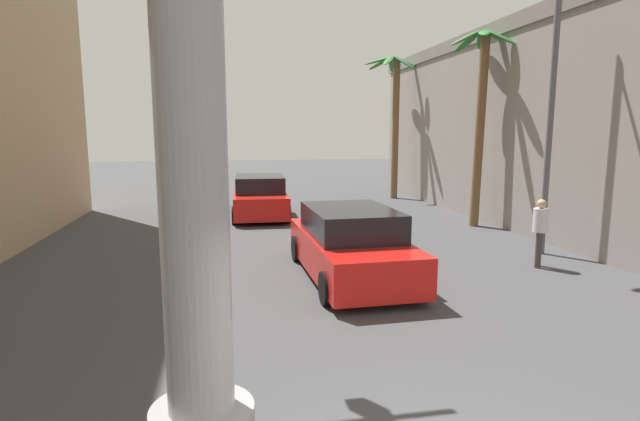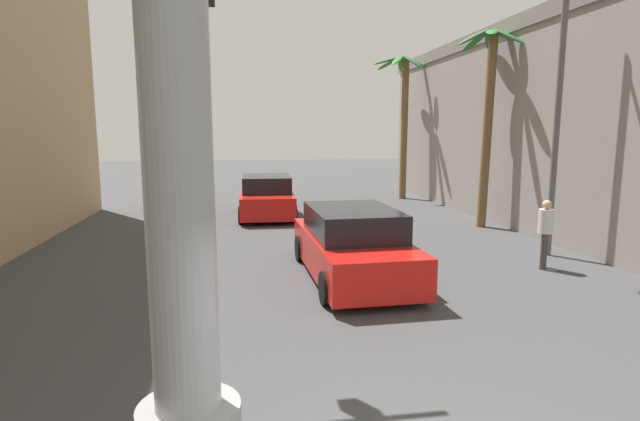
# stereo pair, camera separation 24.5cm
# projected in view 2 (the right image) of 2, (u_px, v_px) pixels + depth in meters

# --- Properties ---
(ground_plane) EXTENTS (91.09, 91.09, 0.00)m
(ground_plane) POSITION_uv_depth(u_px,v_px,m) (297.00, 252.00, 13.51)
(ground_plane) COLOR #424244
(building_right) EXTENTS (6.91, 21.68, 6.91)m
(building_right) POSITION_uv_depth(u_px,v_px,m) (580.00, 125.00, 18.07)
(building_right) COLOR gray
(building_right) RESTS_ON ground
(street_lamp) EXTENTS (2.54, 0.28, 7.41)m
(street_lamp) POSITION_uv_depth(u_px,v_px,m) (546.00, 81.00, 12.42)
(street_lamp) COLOR #59595E
(street_lamp) RESTS_ON ground
(car_lead) EXTENTS (2.17, 4.79, 1.56)m
(car_lead) POSITION_uv_depth(u_px,v_px,m) (352.00, 245.00, 11.04)
(car_lead) COLOR black
(car_lead) RESTS_ON ground
(car_far) EXTENTS (2.19, 4.69, 1.56)m
(car_far) POSITION_uv_depth(u_px,v_px,m) (267.00, 197.00, 19.22)
(car_far) COLOR black
(car_far) RESTS_ON ground
(palm_tree_far_right) EXTENTS (2.74, 2.56, 6.85)m
(palm_tree_far_right) POSITION_uv_depth(u_px,v_px,m) (403.00, 107.00, 23.97)
(palm_tree_far_right) COLOR brown
(palm_tree_far_right) RESTS_ON ground
(palm_tree_mid_right) EXTENTS (2.38, 2.30, 6.59)m
(palm_tree_mid_right) POSITION_uv_depth(u_px,v_px,m) (488.00, 100.00, 16.52)
(palm_tree_mid_right) COLOR brown
(palm_tree_mid_right) RESTS_ON ground
(pedestrian_mid_right) EXTENTS (0.48, 0.48, 1.64)m
(pedestrian_mid_right) POSITION_uv_depth(u_px,v_px,m) (545.00, 229.00, 11.73)
(pedestrian_mid_right) COLOR #3F3833
(pedestrian_mid_right) RESTS_ON ground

